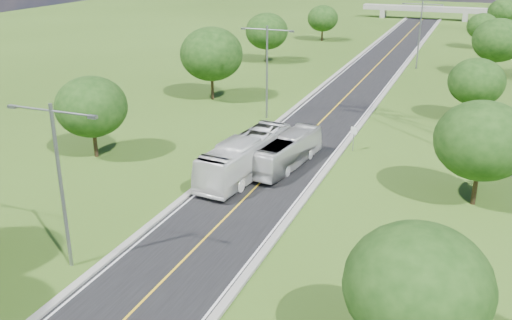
% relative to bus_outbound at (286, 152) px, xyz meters
% --- Properties ---
extents(ground, '(260.00, 260.00, 0.00)m').
position_rel_bus_outbound_xyz_m(ground, '(-0.80, 28.17, -1.44)').
color(ground, '#2F4C15').
rests_on(ground, ground).
extents(road, '(8.00, 150.00, 0.06)m').
position_rel_bus_outbound_xyz_m(road, '(-0.80, 34.17, -1.41)').
color(road, black).
rests_on(road, ground).
extents(curb_left, '(0.50, 150.00, 0.22)m').
position_rel_bus_outbound_xyz_m(curb_left, '(-5.05, 34.17, -1.33)').
color(curb_left, gray).
rests_on(curb_left, ground).
extents(curb_right, '(0.50, 150.00, 0.22)m').
position_rel_bus_outbound_xyz_m(curb_right, '(3.45, 34.17, -1.33)').
color(curb_right, gray).
rests_on(curb_right, ground).
extents(speed_limit_sign, '(0.55, 0.09, 2.40)m').
position_rel_bus_outbound_xyz_m(speed_limit_sign, '(4.40, 6.16, 0.16)').
color(speed_limit_sign, slate).
rests_on(speed_limit_sign, ground).
extents(overpass, '(30.00, 3.00, 3.20)m').
position_rel_bus_outbound_xyz_m(overpass, '(-0.80, 108.17, 0.97)').
color(overpass, gray).
rests_on(overpass, ground).
extents(streetlight_near_left, '(5.90, 0.25, 10.00)m').
position_rel_bus_outbound_xyz_m(streetlight_near_left, '(-6.80, -19.83, 4.50)').
color(streetlight_near_left, slate).
rests_on(streetlight_near_left, ground).
extents(streetlight_mid_left, '(5.90, 0.25, 10.00)m').
position_rel_bus_outbound_xyz_m(streetlight_mid_left, '(-6.80, 13.17, 4.50)').
color(streetlight_mid_left, slate).
rests_on(streetlight_mid_left, ground).
extents(streetlight_far_right, '(5.90, 0.25, 10.00)m').
position_rel_bus_outbound_xyz_m(streetlight_far_right, '(5.20, 46.17, 4.50)').
color(streetlight_far_right, slate).
rests_on(streetlight_far_right, ground).
extents(tree_lb, '(6.30, 6.30, 7.33)m').
position_rel_bus_outbound_xyz_m(tree_lb, '(-16.80, -3.83, 3.20)').
color(tree_lb, black).
rests_on(tree_lb, ground).
extents(tree_lc, '(7.56, 7.56, 8.79)m').
position_rel_bus_outbound_xyz_m(tree_lc, '(-15.80, 18.17, 4.13)').
color(tree_lc, black).
rests_on(tree_lc, ground).
extents(tree_ld, '(6.72, 6.72, 7.82)m').
position_rel_bus_outbound_xyz_m(tree_ld, '(-17.80, 42.17, 3.51)').
color(tree_ld, black).
rests_on(tree_ld, ground).
extents(tree_le, '(5.88, 5.88, 6.84)m').
position_rel_bus_outbound_xyz_m(tree_le, '(-15.30, 66.17, 2.89)').
color(tree_le, black).
rests_on(tree_le, ground).
extents(tree_ra, '(6.30, 6.30, 7.33)m').
position_rel_bus_outbound_xyz_m(tree_ra, '(13.20, -21.83, 3.20)').
color(tree_ra, black).
rests_on(tree_ra, ground).
extents(tree_rb, '(6.72, 6.72, 7.82)m').
position_rel_bus_outbound_xyz_m(tree_rb, '(15.20, -1.83, 3.51)').
color(tree_rb, black).
rests_on(tree_rb, ground).
extents(tree_rc, '(5.88, 5.88, 6.84)m').
position_rel_bus_outbound_xyz_m(tree_rc, '(14.20, 20.17, 2.89)').
color(tree_rc, black).
rests_on(tree_rc, ground).
extents(tree_rd, '(7.14, 7.14, 8.30)m').
position_rel_bus_outbound_xyz_m(tree_rd, '(16.20, 44.17, 3.82)').
color(tree_rd, black).
rests_on(tree_rd, ground).
extents(tree_re, '(5.46, 5.46, 6.35)m').
position_rel_bus_outbound_xyz_m(tree_re, '(13.70, 68.17, 2.58)').
color(tree_re, black).
rests_on(tree_re, ground).
extents(tree_rf, '(6.30, 6.30, 7.33)m').
position_rel_bus_outbound_xyz_m(tree_rf, '(17.20, 88.17, 3.20)').
color(tree_rf, black).
rests_on(tree_rf, ground).
extents(bus_outbound, '(3.61, 10.14, 2.76)m').
position_rel_bus_outbound_xyz_m(bus_outbound, '(0.00, 0.00, 0.00)').
color(bus_outbound, silver).
rests_on(bus_outbound, road).
extents(bus_inbound, '(4.02, 12.21, 3.34)m').
position_rel_bus_outbound_xyz_m(bus_inbound, '(-2.47, -3.09, 0.29)').
color(bus_inbound, white).
rests_on(bus_inbound, road).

